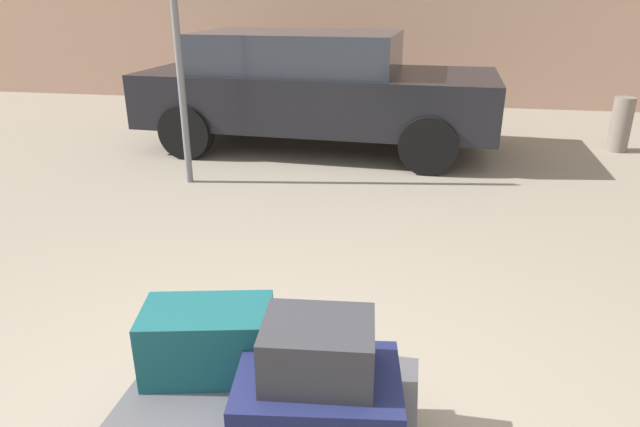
# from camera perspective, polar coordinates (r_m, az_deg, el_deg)

# --- Properties ---
(luggage_cart) EXTENTS (1.16, 0.87, 0.34)m
(luggage_cart) POSITION_cam_1_polar(r_m,az_deg,el_deg) (2.33, -5.61, -20.72)
(luggage_cart) COLOR #4C4C51
(luggage_cart) RESTS_ON ground_plane
(suitcase_navy_front_left) EXTENTS (0.66, 0.52, 0.20)m
(suitcase_navy_front_left) POSITION_cam_1_polar(r_m,az_deg,el_deg) (2.18, -0.18, -18.30)
(suitcase_navy_front_left) COLOR #191E47
(suitcase_navy_front_left) RESTS_ON luggage_cart
(duffel_bag_teal_rear_right) EXTENTS (0.59, 0.42, 0.30)m
(duffel_bag_teal_rear_right) POSITION_cam_1_polar(r_m,az_deg,el_deg) (2.43, -11.40, -12.64)
(duffel_bag_teal_rear_right) COLOR #144C51
(duffel_bag_teal_rear_right) RESTS_ON luggage_cart
(duffel_bag_charcoal_topmost_pile) EXTENTS (0.43, 0.35, 0.22)m
(duffel_bag_charcoal_topmost_pile) POSITION_cam_1_polar(r_m,az_deg,el_deg) (2.05, -0.19, -13.81)
(duffel_bag_charcoal_topmost_pile) COLOR #2D2D33
(duffel_bag_charcoal_topmost_pile) RESTS_ON suitcase_navy_front_left
(parked_car) EXTENTS (4.38, 2.08, 1.42)m
(parked_car) POSITION_cam_1_polar(r_m,az_deg,el_deg) (7.10, -0.65, 12.87)
(parked_car) COLOR black
(parked_car) RESTS_ON ground_plane
(bollard_kerb_near) EXTENTS (0.25, 0.25, 0.67)m
(bollard_kerb_near) POSITION_cam_1_polar(r_m,az_deg,el_deg) (7.90, 28.54, 8.05)
(bollard_kerb_near) COLOR #72665B
(bollard_kerb_near) RESTS_ON ground_plane
(no_parking_sign) EXTENTS (0.50, 0.07, 2.55)m
(no_parking_sign) POSITION_cam_1_polar(r_m,az_deg,el_deg) (5.73, -14.61, 18.24)
(no_parking_sign) COLOR slate
(no_parking_sign) RESTS_ON ground_plane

